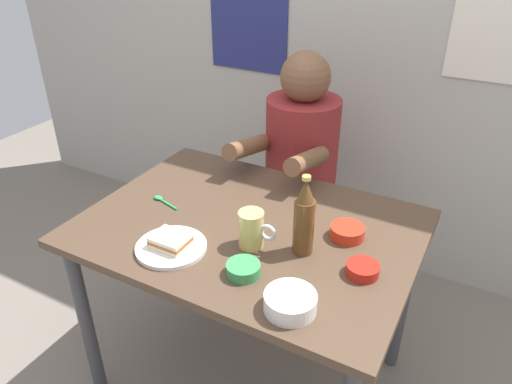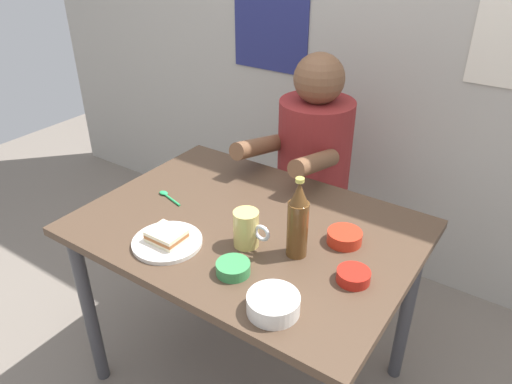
# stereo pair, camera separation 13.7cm
# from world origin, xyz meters

# --- Properties ---
(ground_plane) EXTENTS (6.00, 6.00, 0.00)m
(ground_plane) POSITION_xyz_m (0.00, 0.00, 0.00)
(ground_plane) COLOR slate
(wall_back) EXTENTS (4.40, 0.09, 2.60)m
(wall_back) POSITION_xyz_m (-0.00, 1.05, 1.30)
(wall_back) COLOR #ADA89E
(wall_back) RESTS_ON ground
(dining_table) EXTENTS (1.10, 0.80, 0.74)m
(dining_table) POSITION_xyz_m (0.00, 0.00, 0.65)
(dining_table) COLOR #4C3828
(dining_table) RESTS_ON ground
(stool) EXTENTS (0.34, 0.34, 0.45)m
(stool) POSITION_xyz_m (-0.09, 0.63, 0.35)
(stool) COLOR #4C4C51
(stool) RESTS_ON ground
(person_seated) EXTENTS (0.33, 0.56, 0.72)m
(person_seated) POSITION_xyz_m (-0.09, 0.62, 0.77)
(person_seated) COLOR maroon
(person_seated) RESTS_ON stool
(plate_orange) EXTENTS (0.22, 0.22, 0.01)m
(plate_orange) POSITION_xyz_m (-0.14, -0.23, 0.75)
(plate_orange) COLOR silver
(plate_orange) RESTS_ON dining_table
(sandwich) EXTENTS (0.11, 0.09, 0.04)m
(sandwich) POSITION_xyz_m (-0.14, -0.23, 0.77)
(sandwich) COLOR beige
(sandwich) RESTS_ON plate_orange
(beer_mug) EXTENTS (0.13, 0.08, 0.12)m
(beer_mug) POSITION_xyz_m (0.07, -0.10, 0.80)
(beer_mug) COLOR #D1BC66
(beer_mug) RESTS_ON dining_table
(beer_bottle) EXTENTS (0.06, 0.06, 0.26)m
(beer_bottle) POSITION_xyz_m (0.22, -0.05, 0.86)
(beer_bottle) COLOR #593819
(beer_bottle) RESTS_ON dining_table
(dip_bowl_green) EXTENTS (0.10, 0.10, 0.03)m
(dip_bowl_green) POSITION_xyz_m (0.11, -0.23, 0.76)
(dip_bowl_green) COLOR #388C4C
(dip_bowl_green) RESTS_ON dining_table
(sauce_bowl_chili) EXTENTS (0.11, 0.11, 0.04)m
(sauce_bowl_chili) POSITION_xyz_m (0.31, 0.09, 0.76)
(sauce_bowl_chili) COLOR red
(sauce_bowl_chili) RESTS_ON dining_table
(rice_bowl_white) EXTENTS (0.14, 0.14, 0.05)m
(rice_bowl_white) POSITION_xyz_m (0.29, -0.30, 0.77)
(rice_bowl_white) COLOR silver
(rice_bowl_white) RESTS_ON dining_table
(sambal_bowl_red) EXTENTS (0.10, 0.10, 0.03)m
(sambal_bowl_red) POSITION_xyz_m (0.41, -0.07, 0.76)
(sambal_bowl_red) COLOR #B21E14
(sambal_bowl_red) RESTS_ON dining_table
(spoon) EXTENTS (0.12, 0.05, 0.01)m
(spoon) POSITION_xyz_m (-0.35, -0.02, 0.75)
(spoon) COLOR #26A559
(spoon) RESTS_ON dining_table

